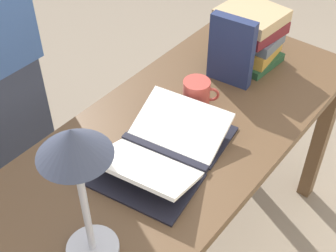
{
  "coord_description": "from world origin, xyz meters",
  "views": [
    {
      "loc": [
        0.9,
        0.67,
        1.81
      ],
      "look_at": [
        0.07,
        0.01,
        0.85
      ],
      "focal_mm": 50.0,
      "sensor_mm": 36.0,
      "label": 1
    }
  ],
  "objects_px": {
    "reading_lamp": "(76,162)",
    "book_standing_upright": "(231,51)",
    "coffee_mug": "(197,94)",
    "open_book": "(164,149)",
    "book_stack_tall": "(249,35)",
    "pencil": "(101,147)"
  },
  "relations": [
    {
      "from": "reading_lamp",
      "to": "pencil",
      "type": "distance_m",
      "value": 0.5
    },
    {
      "from": "reading_lamp",
      "to": "coffee_mug",
      "type": "relative_size",
      "value": 3.67
    },
    {
      "from": "book_standing_upright",
      "to": "pencil",
      "type": "distance_m",
      "value": 0.57
    },
    {
      "from": "book_standing_upright",
      "to": "coffee_mug",
      "type": "xyz_separation_m",
      "value": [
        0.19,
        -0.01,
        -0.08
      ]
    },
    {
      "from": "open_book",
      "to": "coffee_mug",
      "type": "relative_size",
      "value": 4.27
    },
    {
      "from": "open_book",
      "to": "book_stack_tall",
      "type": "height_order",
      "value": "book_stack_tall"
    },
    {
      "from": "reading_lamp",
      "to": "coffee_mug",
      "type": "xyz_separation_m",
      "value": [
        -0.64,
        -0.13,
        -0.28
      ]
    },
    {
      "from": "coffee_mug",
      "to": "reading_lamp",
      "type": "bearing_deg",
      "value": 11.79
    },
    {
      "from": "open_book",
      "to": "reading_lamp",
      "type": "bearing_deg",
      "value": 1.89
    },
    {
      "from": "book_stack_tall",
      "to": "coffee_mug",
      "type": "height_order",
      "value": "book_stack_tall"
    },
    {
      "from": "coffee_mug",
      "to": "pencil",
      "type": "xyz_separation_m",
      "value": [
        0.36,
        -0.12,
        -0.05
      ]
    },
    {
      "from": "open_book",
      "to": "reading_lamp",
      "type": "xyz_separation_m",
      "value": [
        0.38,
        0.07,
        0.3
      ]
    },
    {
      "from": "book_standing_upright",
      "to": "coffee_mug",
      "type": "bearing_deg",
      "value": -8.44
    },
    {
      "from": "pencil",
      "to": "open_book",
      "type": "bearing_deg",
      "value": 118.81
    },
    {
      "from": "reading_lamp",
      "to": "coffee_mug",
      "type": "distance_m",
      "value": 0.71
    },
    {
      "from": "book_stack_tall",
      "to": "pencil",
      "type": "height_order",
      "value": "book_stack_tall"
    },
    {
      "from": "book_standing_upright",
      "to": "pencil",
      "type": "bearing_deg",
      "value": -18.7
    },
    {
      "from": "reading_lamp",
      "to": "book_standing_upright",
      "type": "bearing_deg",
      "value": -171.44
    },
    {
      "from": "reading_lamp",
      "to": "open_book",
      "type": "bearing_deg",
      "value": -169.46
    },
    {
      "from": "reading_lamp",
      "to": "book_stack_tall",
      "type": "bearing_deg",
      "value": -171.57
    },
    {
      "from": "coffee_mug",
      "to": "book_standing_upright",
      "type": "bearing_deg",
      "value": 177.54
    },
    {
      "from": "book_stack_tall",
      "to": "book_standing_upright",
      "type": "height_order",
      "value": "book_standing_upright"
    }
  ]
}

